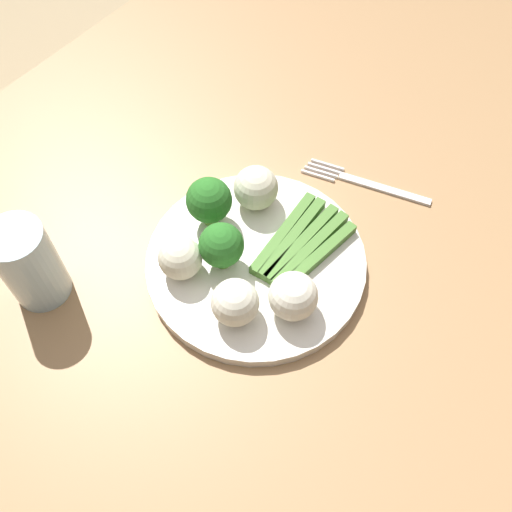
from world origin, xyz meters
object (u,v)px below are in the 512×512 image
at_px(water_glass, 29,264).
at_px(broccoli_back_right, 221,246).
at_px(asparagus_bundle, 301,244).
at_px(fork, 365,183).
at_px(broccoli_left, 209,201).
at_px(cauliflower_front_left, 235,303).
at_px(cauliflower_back, 256,188).
at_px(cauliflower_mid, 293,296).
at_px(dining_table, 263,279).
at_px(plate, 256,262).
at_px(cauliflower_near_center, 180,258).

bearing_deg(water_glass, broccoli_back_right, -46.02).
relative_size(asparagus_bundle, fork, 0.81).
xyz_separation_m(fork, water_glass, (-0.35, 0.21, 0.05)).
xyz_separation_m(broccoli_left, water_glass, (-0.18, 0.10, 0.00)).
xyz_separation_m(broccoli_left, cauliflower_front_left, (-0.08, -0.10, -0.01)).
height_order(broccoli_left, cauliflower_front_left, broccoli_left).
distance_m(cauliflower_front_left, cauliflower_back, 0.15).
bearing_deg(broccoli_left, cauliflower_mid, -104.95).
bearing_deg(cauliflower_front_left, broccoli_back_right, 50.69).
bearing_deg(asparagus_bundle, broccoli_back_right, 143.37).
height_order(cauliflower_front_left, cauliflower_back, cauliflower_back).
distance_m(dining_table, water_glass, 0.30).
xyz_separation_m(cauliflower_mid, water_glass, (-0.14, 0.24, 0.01)).
distance_m(dining_table, broccoli_back_right, 0.17).
bearing_deg(water_glass, plate, -45.74).
xyz_separation_m(broccoli_back_right, cauliflower_near_center, (-0.03, 0.03, -0.01)).
bearing_deg(dining_table, asparagus_bundle, -82.29).
distance_m(cauliflower_front_left, cauliflower_mid, 0.06).
relative_size(dining_table, asparagus_bundle, 10.69).
distance_m(cauliflower_mid, fork, 0.22).
xyz_separation_m(dining_table, broccoli_left, (-0.03, 0.06, 0.16)).
distance_m(asparagus_bundle, cauliflower_back, 0.09).
distance_m(cauliflower_front_left, fork, 0.25).
distance_m(plate, cauliflower_near_center, 0.09).
distance_m(cauliflower_mid, cauliflower_back, 0.15).
distance_m(broccoli_back_right, cauliflower_front_left, 0.07).
distance_m(cauliflower_near_center, cauliflower_back, 0.13).
bearing_deg(water_glass, cauliflower_front_left, -63.35).
distance_m(cauliflower_near_center, water_glass, 0.16).
bearing_deg(water_glass, broccoli_left, -28.59).
bearing_deg(broccoli_left, cauliflower_near_center, -166.15).
bearing_deg(plate, broccoli_back_right, 135.77).
height_order(plate, asparagus_bundle, asparagus_bundle).
relative_size(cauliflower_front_left, cauliflower_back, 0.96).
bearing_deg(cauliflower_near_center, fork, -21.49).
height_order(cauliflower_front_left, cauliflower_near_center, cauliflower_front_left).
bearing_deg(water_glass, cauliflower_mid, -59.74).
bearing_deg(asparagus_bundle, fork, 0.17).
bearing_deg(broccoli_left, dining_table, -65.77).
relative_size(broccoli_back_right, cauliflower_mid, 1.16).
distance_m(plate, cauliflower_front_left, 0.08).
xyz_separation_m(cauliflower_front_left, fork, (0.25, -0.01, -0.04)).
relative_size(asparagus_bundle, cauliflower_mid, 2.49).
xyz_separation_m(asparagus_bundle, broccoli_back_right, (-0.07, 0.06, 0.03)).
bearing_deg(fork, cauliflower_mid, 83.70).
bearing_deg(plate, fork, -11.95).
height_order(plate, cauliflower_front_left, cauliflower_front_left).
xyz_separation_m(cauliflower_mid, fork, (0.21, 0.03, -0.04)).
distance_m(plate, cauliflower_mid, 0.08).
distance_m(dining_table, broccoli_left, 0.17).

